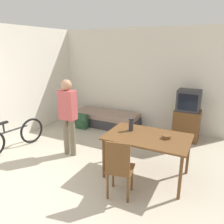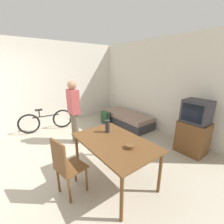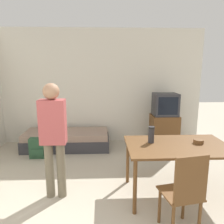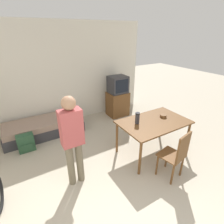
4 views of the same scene
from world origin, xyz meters
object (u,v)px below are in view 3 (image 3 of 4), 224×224
Objects in this scene: daybed at (67,140)px; person_standing at (53,133)px; dining_table at (177,150)px; thermos_flask at (151,134)px; backpack at (38,148)px; mate_bowl at (198,141)px; tv at (164,122)px; wooden_chair at (185,191)px.

daybed is 2.06m from person_standing.
thermos_flask is (-0.35, 0.11, 0.21)m from dining_table.
dining_table is 2.78m from backpack.
person_standing is 11.59× the size of mate_bowl.
thermos_flask is 2.48m from backpack.
dining_table reaches higher than daybed.
tv reaches higher than dining_table.
wooden_chair is 3.10m from backpack.
tv reaches higher than mate_bowl.
thermos_flask is 0.67m from mate_bowl.
person_standing is (0.15, -1.92, 0.74)m from daybed.
dining_table reaches higher than backpack.
wooden_chair is (-0.55, -2.74, -0.06)m from tv.
person_standing is (-2.07, -1.92, 0.34)m from tv.
dining_table is at bearing -1.41° from person_standing.
mate_bowl is at bearing -92.01° from tv.
dining_table is 0.81m from wooden_chair.
daybed is 4.60× the size of backpack.
mate_bowl is at bearing -27.55° from backpack.
person_standing reaches higher than backpack.
mate_bowl is 0.34× the size of backpack.
dining_table is 1.47× the size of wooden_chair.
person_standing is at bearing -137.15° from tv.
wooden_chair is at bearing -102.91° from dining_table.
daybed is 1.53× the size of tv.
daybed is 1.18× the size of person_standing.
backpack is (-1.99, 1.32, -0.68)m from thermos_flask.
dining_table is 0.88× the size of person_standing.
daybed is at bearing -179.77° from tv.
tv is 1.93m from mate_bowl.
backpack is at bearing 152.45° from mate_bowl.
wooden_chair is 0.60× the size of person_standing.
daybed is at bearing 129.13° from thermos_flask.
tv is 3.00× the size of backpack.
wooden_chair is at bearing -101.44° from tv.
tv reaches higher than thermos_flask.
tv is 0.77× the size of person_standing.
backpack is (-2.65, 1.38, -0.58)m from mate_bowl.
tv is 2.01m from thermos_flask.
wooden_chair reaches higher than daybed.
tv is at bearing 79.14° from dining_table.
person_standing reaches higher than tv.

